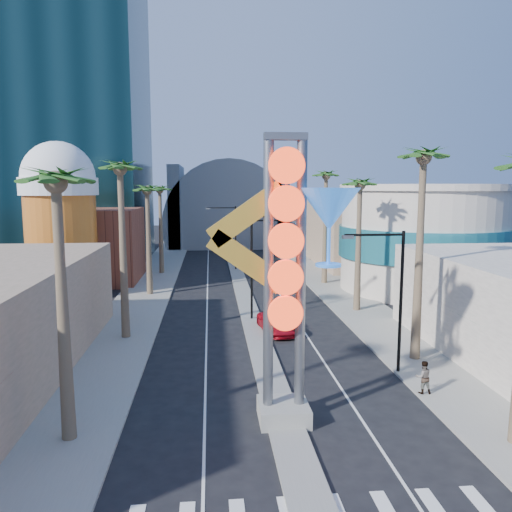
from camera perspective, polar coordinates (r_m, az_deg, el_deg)
The scene contains 23 objects.
ground at distance 20.84m, azimuth 4.45°, elevation -21.84°, with size 240.00×240.00×0.00m, color black.
sidewalk_west at distance 54.19m, azimuth -11.92°, elevation -3.21°, with size 5.00×100.00×0.15m, color gray.
sidewalk_east at distance 55.28m, azimuth 8.06°, elevation -2.89°, with size 5.00×100.00×0.15m, color gray.
median at distance 56.85m, azimuth -2.01°, elevation -2.52°, with size 1.60×84.00×0.15m, color gray.
hotel_tower at distance 73.80m, azimuth -21.13°, elevation 18.83°, with size 20.00×20.00×50.00m, color black.
brick_filler_west at distance 57.64m, azimuth -18.12°, elevation 1.18°, with size 10.00×10.00×8.00m, color brown.
filler_east at distance 68.76m, azimuth 10.94°, elevation 3.29°, with size 10.00×20.00×10.00m, color #937C5F.
beer_mug at distance 49.86m, azimuth -21.46°, elevation 4.48°, with size 7.00×7.00×14.50m.
turquoise_building at distance 52.54m, azimuth 18.51°, elevation 1.92°, with size 16.60×16.60×10.60m.
canopy at distance 90.08m, azimuth -3.26°, elevation 4.03°, with size 22.00×16.00×22.00m.
neon_sign at distance 21.38m, azimuth 5.48°, elevation -0.27°, with size 6.53×2.60×12.55m.
streetlight_0 at distance 38.40m, azimuth 0.31°, elevation -0.28°, with size 3.79×0.25×8.00m.
streetlight_1 at distance 62.12m, azimuth -2.85°, elevation 2.83°, with size 3.79×0.25×8.00m.
streetlight_2 at distance 28.19m, azimuth 15.38°, elevation -3.64°, with size 3.45×0.25×8.00m.
palm_0 at distance 20.68m, azimuth -21.84°, elevation 6.23°, with size 2.40×2.40×11.70m.
palm_1 at distance 34.34m, azimuth -15.25°, elevation 8.44°, with size 2.40×2.40×12.70m.
palm_2 at distance 48.19m, azimuth -12.33°, elevation 6.69°, with size 2.40×2.40×11.20m.
palm_3 at distance 60.12m, azimuth -10.93°, elevation 6.92°, with size 2.40×2.40×11.20m.
palm_5 at distance 30.38m, azimuth 18.56°, elevation 9.25°, with size 2.40×2.40×13.20m.
palm_6 at distance 41.64m, azimuth 11.79°, elevation 7.17°, with size 2.40×2.40×11.70m.
palm_7 at distance 53.24m, azimuth 8.01°, elevation 8.33°, with size 2.40×2.40×12.70m.
red_pickup at distance 36.03m, azimuth 2.46°, elevation -7.66°, with size 2.26×4.89×1.36m, color #B50D1C.
pedestrian_b at distance 26.77m, azimuth 18.58°, elevation -12.98°, with size 0.81×0.63×1.66m, color gray.
Camera 1 is at (-3.15, -17.83, 10.32)m, focal length 35.00 mm.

